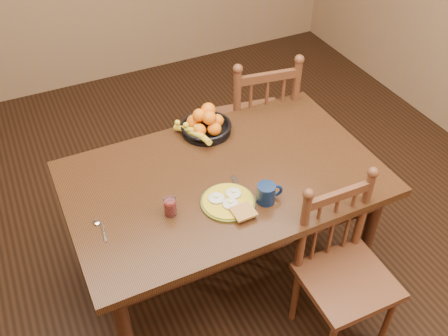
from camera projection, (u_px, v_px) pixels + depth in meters
name	position (u px, v px, depth m)	size (l,w,h in m)	color
room	(224.00, 72.00, 2.17)	(4.52, 5.02, 2.72)	black
dining_table	(224.00, 187.00, 2.61)	(1.60, 1.00, 0.75)	black
chair_far	(256.00, 123.00, 3.33)	(0.53, 0.51, 1.02)	#4E2717
chair_near	(343.00, 272.00, 2.46)	(0.43, 0.41, 0.94)	#4E2717
breakfast_plate	(229.00, 202.00, 2.39)	(0.26, 0.29, 0.04)	#59601E
fork	(238.00, 186.00, 2.49)	(0.03, 0.18, 0.00)	silver
spoon	(99.00, 225.00, 2.29)	(0.04, 0.16, 0.01)	silver
coffee_mug	(267.00, 193.00, 2.38)	(0.13, 0.09, 0.10)	#0A1B3C
juice_glass	(170.00, 207.00, 2.33)	(0.06, 0.06, 0.09)	silver
fruit_bowl	(205.00, 124.00, 2.80)	(0.32, 0.32, 0.17)	black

